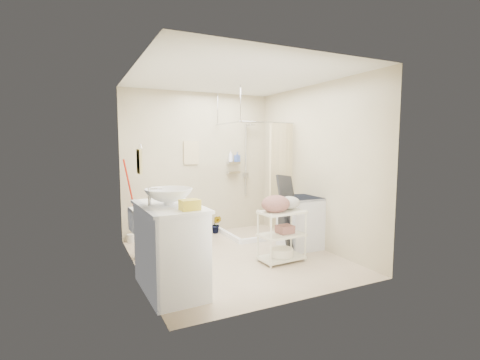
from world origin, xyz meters
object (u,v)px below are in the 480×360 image
at_px(toilet, 157,232).
at_px(vanity, 170,248).
at_px(laundry_rack, 282,231).
at_px(washing_machine, 300,222).

bearing_deg(toilet, vanity, 170.39).
bearing_deg(laundry_rack, washing_machine, 31.07).
xyz_separation_m(toilet, washing_machine, (2.18, -0.54, 0.04)).
relative_size(vanity, washing_machine, 1.36).
xyz_separation_m(toilet, laundry_rack, (1.55, -0.97, 0.06)).
xyz_separation_m(washing_machine, laundry_rack, (-0.63, -0.43, 0.03)).
bearing_deg(washing_machine, laundry_rack, -144.32).
bearing_deg(washing_machine, toilet, 167.32).
distance_m(toilet, laundry_rack, 1.83).
bearing_deg(toilet, laundry_rack, -126.27).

